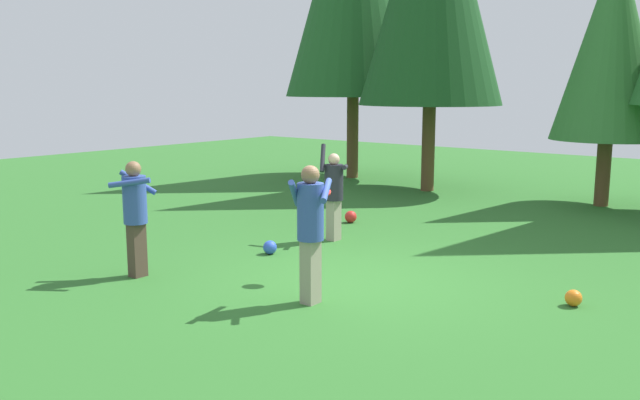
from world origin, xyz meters
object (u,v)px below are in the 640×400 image
at_px(frisbee, 322,191).
at_px(ball_blue, 270,247).
at_px(person_bystander, 135,209).
at_px(ball_red, 351,217).
at_px(tree_center, 613,41).
at_px(ball_orange, 573,298).
at_px(person_catcher, 310,222).
at_px(person_thrower, 334,189).

bearing_deg(frisbee, ball_blue, 159.91).
bearing_deg(person_bystander, ball_blue, 37.14).
distance_m(person_bystander, ball_red, 5.19).
xyz_separation_m(ball_red, tree_center, (3.44, 5.24, 3.64)).
bearing_deg(ball_orange, tree_center, 103.41).
distance_m(person_catcher, person_bystander, 2.83).
bearing_deg(ball_red, tree_center, 56.68).
bearing_deg(person_catcher, person_thrower, 1.28).
bearing_deg(tree_center, person_bystander, -109.26).
bearing_deg(ball_blue, person_catcher, -35.96).
distance_m(ball_red, ball_orange, 5.85).
bearing_deg(tree_center, frisbee, -99.41).
distance_m(ball_orange, ball_blue, 4.85).
distance_m(person_catcher, ball_blue, 2.80).
height_order(frisbee, tree_center, tree_center).
bearing_deg(ball_blue, person_thrower, 81.92).
distance_m(person_thrower, tree_center, 7.78).
relative_size(person_bystander, frisbee, 4.79).
height_order(ball_red, ball_orange, ball_red).
bearing_deg(frisbee, person_catcher, -58.85).
height_order(ball_orange, ball_blue, ball_blue).
height_order(ball_orange, tree_center, tree_center).
relative_size(ball_red, ball_orange, 1.15).
bearing_deg(person_thrower, ball_blue, -41.12).
bearing_deg(person_bystander, frisbee, 0.00).
xyz_separation_m(person_thrower, ball_red, (-0.67, 1.46, -0.82)).
bearing_deg(person_bystander, person_catcher, -23.81).
relative_size(frisbee, ball_orange, 1.67).
bearing_deg(tree_center, person_thrower, -112.49).
bearing_deg(person_bystander, tree_center, 34.15).
relative_size(ball_red, tree_center, 0.04).
relative_size(ball_red, ball_blue, 1.07).
distance_m(person_thrower, ball_red, 1.80).
bearing_deg(person_catcher, tree_center, -36.17).
height_order(person_bystander, frisbee, person_bystander).
relative_size(person_thrower, frisbee, 4.90).
relative_size(person_catcher, tree_center, 0.30).
bearing_deg(person_thrower, frisbee, -0.00).
height_order(person_catcher, frisbee, person_catcher).
distance_m(ball_blue, tree_center, 9.44).
bearing_deg(tree_center, ball_red, -123.32).
bearing_deg(ball_blue, tree_center, 69.96).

